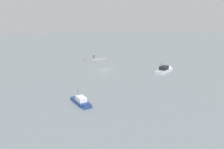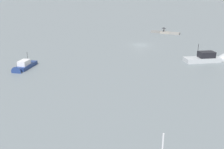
{
  "view_description": "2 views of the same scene",
  "coord_description": "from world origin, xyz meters",
  "px_view_note": "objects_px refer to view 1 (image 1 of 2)",
  "views": [
    {
      "loc": [
        13.89,
        66.63,
        15.11
      ],
      "look_at": [
        1.45,
        16.05,
        2.27
      ],
      "focal_mm": 33.82,
      "sensor_mm": 36.0,
      "label": 1
    },
    {
      "loc": [
        -24.99,
        60.76,
        14.02
      ],
      "look_at": [
        -6.29,
        26.7,
        1.0
      ],
      "focal_mm": 42.26,
      "sensor_mm": 36.0,
      "label": 2
    }
  ],
  "objects_px": {
    "umbrella_open_black": "(94,56)",
    "person_seated_grey_left": "(94,58)",
    "motorboat_grey_mid": "(164,71)",
    "motorboat_navy_near": "(82,103)"
  },
  "relations": [
    {
      "from": "umbrella_open_black",
      "to": "person_seated_grey_left",
      "type": "bearing_deg",
      "value": -61.48
    },
    {
      "from": "person_seated_grey_left",
      "to": "motorboat_grey_mid",
      "type": "bearing_deg",
      "value": 134.81
    },
    {
      "from": "person_seated_grey_left",
      "to": "motorboat_grey_mid",
      "type": "distance_m",
      "value": 32.76
    },
    {
      "from": "umbrella_open_black",
      "to": "motorboat_navy_near",
      "type": "bearing_deg",
      "value": 78.38
    },
    {
      "from": "person_seated_grey_left",
      "to": "motorboat_grey_mid",
      "type": "relative_size",
      "value": 0.09
    },
    {
      "from": "motorboat_navy_near",
      "to": "motorboat_grey_mid",
      "type": "bearing_deg",
      "value": -160.73
    },
    {
      "from": "motorboat_navy_near",
      "to": "motorboat_grey_mid",
      "type": "relative_size",
      "value": 0.81
    },
    {
      "from": "umbrella_open_black",
      "to": "motorboat_grey_mid",
      "type": "height_order",
      "value": "motorboat_grey_mid"
    },
    {
      "from": "motorboat_navy_near",
      "to": "umbrella_open_black",
      "type": "bearing_deg",
      "value": -119.37
    },
    {
      "from": "umbrella_open_black",
      "to": "motorboat_grey_mid",
      "type": "xyz_separation_m",
      "value": [
        -18.05,
        27.3,
        -1.25
      ]
    }
  ]
}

